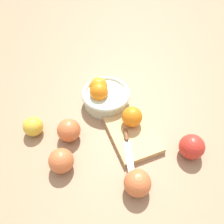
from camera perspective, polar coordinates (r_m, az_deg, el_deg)
ground_plane at (r=0.82m, az=-1.40°, el=-4.41°), size 2.40×2.40×0.00m
bowl at (r=0.87m, az=-1.86°, el=4.14°), size 0.18×0.18×0.10m
cutting_board at (r=0.81m, az=4.76°, el=-4.87°), size 0.25×0.19×0.02m
orange_on_board at (r=0.79m, az=4.97°, el=-1.17°), size 0.07×0.07×0.07m
knife at (r=0.76m, az=3.75°, el=-7.78°), size 0.14×0.09×0.01m
apple_front_left at (r=0.84m, az=-18.89°, el=-3.38°), size 0.07×0.07×0.07m
apple_front_left_2 at (r=0.79m, az=-10.61°, el=-4.46°), size 0.08×0.08×0.08m
apple_back_right at (r=0.78m, az=19.09°, el=-8.11°), size 0.08×0.08×0.08m
apple_front_right at (r=0.73m, az=-12.43°, el=-11.67°), size 0.08×0.08×0.08m
apple_front_right_2 at (r=0.69m, az=6.30°, el=-17.03°), size 0.08×0.08×0.08m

